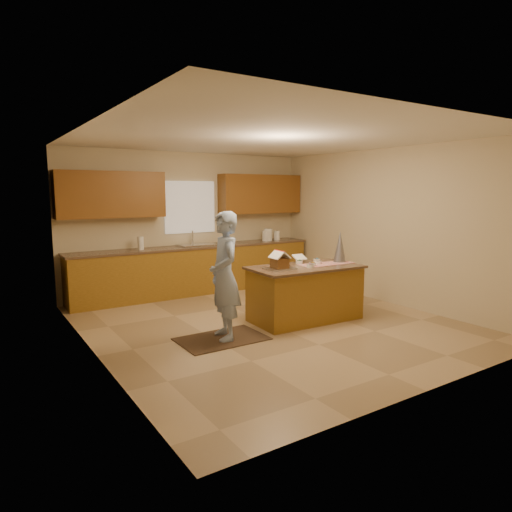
% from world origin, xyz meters
% --- Properties ---
extents(floor, '(5.50, 5.50, 0.00)m').
position_xyz_m(floor, '(0.00, 0.00, 0.00)').
color(floor, tan).
rests_on(floor, ground).
extents(ceiling, '(5.50, 5.50, 0.00)m').
position_xyz_m(ceiling, '(0.00, 0.00, 2.70)').
color(ceiling, silver).
rests_on(ceiling, floor).
extents(wall_back, '(5.50, 5.50, 0.00)m').
position_xyz_m(wall_back, '(0.00, 2.75, 1.35)').
color(wall_back, beige).
rests_on(wall_back, floor).
extents(wall_front, '(5.50, 5.50, 0.00)m').
position_xyz_m(wall_front, '(0.00, -2.75, 1.35)').
color(wall_front, beige).
rests_on(wall_front, floor).
extents(wall_left, '(5.50, 5.50, 0.00)m').
position_xyz_m(wall_left, '(-2.50, 0.00, 1.35)').
color(wall_left, beige).
rests_on(wall_left, floor).
extents(wall_right, '(5.50, 5.50, 0.00)m').
position_xyz_m(wall_right, '(2.50, 0.00, 1.35)').
color(wall_right, beige).
rests_on(wall_right, floor).
extents(stone_accent, '(0.00, 2.50, 2.50)m').
position_xyz_m(stone_accent, '(-2.48, -0.80, 1.25)').
color(stone_accent, gray).
rests_on(stone_accent, wall_left).
extents(window_curtain, '(1.05, 0.03, 1.00)m').
position_xyz_m(window_curtain, '(0.00, 2.72, 1.65)').
color(window_curtain, white).
rests_on(window_curtain, wall_back).
extents(back_counter_base, '(4.80, 0.60, 0.88)m').
position_xyz_m(back_counter_base, '(0.00, 2.45, 0.44)').
color(back_counter_base, '#96651F').
rests_on(back_counter_base, floor).
extents(back_counter_top, '(4.85, 0.63, 0.04)m').
position_xyz_m(back_counter_top, '(0.00, 2.45, 0.90)').
color(back_counter_top, brown).
rests_on(back_counter_top, back_counter_base).
extents(upper_cabinet_left, '(1.85, 0.35, 0.80)m').
position_xyz_m(upper_cabinet_left, '(-1.55, 2.57, 1.90)').
color(upper_cabinet_left, brown).
rests_on(upper_cabinet_left, wall_back).
extents(upper_cabinet_right, '(1.85, 0.35, 0.80)m').
position_xyz_m(upper_cabinet_right, '(1.55, 2.57, 1.90)').
color(upper_cabinet_right, brown).
rests_on(upper_cabinet_right, wall_back).
extents(sink, '(0.70, 0.45, 0.12)m').
position_xyz_m(sink, '(0.00, 2.45, 0.89)').
color(sink, silver).
rests_on(sink, back_counter_top).
extents(faucet, '(0.03, 0.03, 0.28)m').
position_xyz_m(faucet, '(0.00, 2.63, 1.06)').
color(faucet, silver).
rests_on(faucet, back_counter_top).
extents(island_base, '(1.67, 0.89, 0.80)m').
position_xyz_m(island_base, '(0.57, -0.15, 0.40)').
color(island_base, '#96651F').
rests_on(island_base, floor).
extents(island_top, '(1.75, 0.97, 0.04)m').
position_xyz_m(island_top, '(0.57, -0.15, 0.82)').
color(island_top, brown).
rests_on(island_top, island_base).
extents(table_runner, '(0.92, 0.37, 0.01)m').
position_xyz_m(table_runner, '(0.98, -0.17, 0.84)').
color(table_runner, '#A20B0D').
rests_on(table_runner, island_top).
extents(baking_tray, '(0.43, 0.33, 0.02)m').
position_xyz_m(baking_tray, '(0.07, -0.17, 0.85)').
color(baking_tray, silver).
rests_on(baking_tray, island_top).
extents(cookbook, '(0.21, 0.17, 0.09)m').
position_xyz_m(cookbook, '(0.72, 0.19, 0.92)').
color(cookbook, white).
rests_on(cookbook, island_top).
extents(tinsel_tree, '(0.21, 0.21, 0.50)m').
position_xyz_m(tinsel_tree, '(1.28, -0.14, 1.08)').
color(tinsel_tree, '#A9A8B5').
rests_on(tinsel_tree, island_top).
extents(rug, '(1.15, 0.75, 0.01)m').
position_xyz_m(rug, '(-0.95, -0.27, 0.01)').
color(rug, black).
rests_on(rug, floor).
extents(boy, '(0.52, 0.68, 1.69)m').
position_xyz_m(boy, '(-0.90, -0.27, 0.86)').
color(boy, '#96AED6').
rests_on(boy, rug).
extents(canister_a, '(0.16, 0.16, 0.21)m').
position_xyz_m(canister_a, '(1.61, 2.45, 1.03)').
color(canister_a, white).
rests_on(canister_a, back_counter_top).
extents(canister_b, '(0.18, 0.18, 0.25)m').
position_xyz_m(canister_b, '(1.67, 2.45, 1.05)').
color(canister_b, white).
rests_on(canister_b, back_counter_top).
extents(canister_c, '(0.14, 0.14, 0.20)m').
position_xyz_m(canister_c, '(1.90, 2.45, 1.02)').
color(canister_c, white).
rests_on(canister_c, back_counter_top).
extents(paper_towel, '(0.11, 0.11, 0.23)m').
position_xyz_m(paper_towel, '(-1.10, 2.45, 1.04)').
color(paper_towel, white).
rests_on(paper_towel, back_counter_top).
extents(gingerbread_house, '(0.26, 0.27, 0.26)m').
position_xyz_m(gingerbread_house, '(0.07, -0.17, 0.95)').
color(gingerbread_house, brown).
rests_on(gingerbread_house, baking_tray).
extents(candy_bowls, '(0.74, 0.49, 0.05)m').
position_xyz_m(candy_bowls, '(0.67, -0.05, 0.86)').
color(candy_bowls, '#FFAE28').
rests_on(candy_bowls, island_top).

